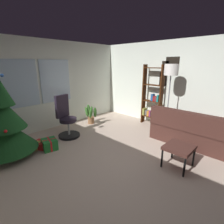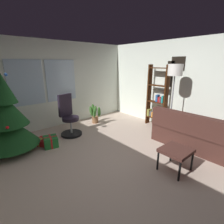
% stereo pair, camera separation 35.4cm
% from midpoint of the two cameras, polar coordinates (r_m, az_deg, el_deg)
% --- Properties ---
extents(ground_plane, '(4.90, 5.55, 0.10)m').
position_cam_midpoint_polar(ground_plane, '(3.54, 6.16, -17.17)').
color(ground_plane, '#BDA695').
extents(wall_back_with_windows, '(4.90, 0.12, 2.53)m').
position_cam_midpoint_polar(wall_back_with_windows, '(5.31, -16.61, 8.85)').
color(wall_back_with_windows, silver).
rests_on(wall_back_with_windows, ground_plane).
extents(wall_right_with_frames, '(0.12, 5.55, 2.53)m').
position_cam_midpoint_polar(wall_right_with_frames, '(5.14, 26.23, 7.59)').
color(wall_right_with_frames, silver).
rests_on(wall_right_with_frames, ground_plane).
extents(couch, '(1.54, 1.84, 0.85)m').
position_cam_midpoint_polar(couch, '(4.52, 30.34, -6.81)').
color(couch, '#42241E').
rests_on(couch, ground_plane).
extents(footstool, '(0.51, 0.48, 0.43)m').
position_cam_midpoint_polar(footstool, '(3.36, 23.81, -12.29)').
color(footstool, '#42241E').
rests_on(footstool, ground_plane).
extents(holiday_tree, '(1.15, 1.15, 2.15)m').
position_cam_midpoint_polar(holiday_tree, '(4.09, -29.75, -2.55)').
color(holiday_tree, '#4C331E').
rests_on(holiday_tree, ground_plane).
extents(gift_box_red, '(0.39, 0.40, 0.16)m').
position_cam_midpoint_polar(gift_box_red, '(4.38, -20.34, -9.41)').
color(gift_box_red, red).
rests_on(gift_box_red, ground_plane).
extents(gift_box_green, '(0.37, 0.40, 0.24)m').
position_cam_midpoint_polar(gift_box_green, '(4.21, -17.83, -9.59)').
color(gift_box_green, '#1E722D').
rests_on(gift_box_green, ground_plane).
extents(office_chair, '(0.56, 0.56, 1.11)m').
position_cam_midpoint_polar(office_chair, '(4.64, -12.24, -2.50)').
color(office_chair, black).
rests_on(office_chair, ground_plane).
extents(bookshelf, '(0.18, 0.64, 1.86)m').
position_cam_midpoint_polar(bookshelf, '(5.34, 16.83, 3.74)').
color(bookshelf, '#3A1B09').
rests_on(bookshelf, ground_plane).
extents(floor_lamp, '(0.35, 0.35, 1.88)m').
position_cam_midpoint_polar(floor_lamp, '(4.58, 22.65, 11.33)').
color(floor_lamp, slate).
rests_on(floor_lamp, ground_plane).
extents(potted_plant, '(0.33, 0.47, 0.63)m').
position_cam_midpoint_polar(potted_plant, '(5.46, -3.98, -0.81)').
color(potted_plant, brown).
rests_on(potted_plant, ground_plane).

